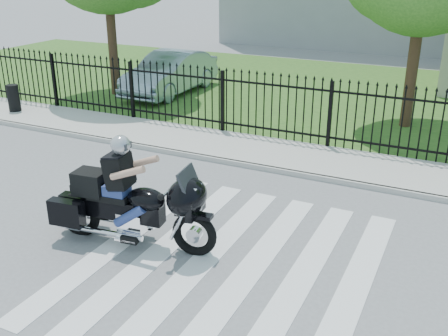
% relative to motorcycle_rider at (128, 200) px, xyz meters
% --- Properties ---
extents(ground, '(120.00, 120.00, 0.00)m').
position_rel_motorcycle_rider_xyz_m(ground, '(1.82, 0.09, -0.82)').
color(ground, slate).
rests_on(ground, ground).
extents(crosswalk, '(5.00, 5.50, 0.01)m').
position_rel_motorcycle_rider_xyz_m(crosswalk, '(1.82, 0.09, -0.81)').
color(crosswalk, silver).
rests_on(crosswalk, ground).
extents(sidewalk, '(40.00, 2.00, 0.12)m').
position_rel_motorcycle_rider_xyz_m(sidewalk, '(1.82, 5.09, -0.76)').
color(sidewalk, '#ADAAA3').
rests_on(sidewalk, ground).
extents(curb, '(40.00, 0.12, 0.12)m').
position_rel_motorcycle_rider_xyz_m(curb, '(1.82, 4.09, -0.76)').
color(curb, '#ADAAA3').
rests_on(curb, ground).
extents(grass_strip, '(40.00, 12.00, 0.02)m').
position_rel_motorcycle_rider_xyz_m(grass_strip, '(1.82, 12.09, -0.81)').
color(grass_strip, '#29521C').
rests_on(grass_strip, ground).
extents(iron_fence, '(26.00, 0.04, 1.80)m').
position_rel_motorcycle_rider_xyz_m(iron_fence, '(1.82, 6.09, 0.08)').
color(iron_fence, black).
rests_on(iron_fence, ground).
extents(motorcycle_rider, '(3.02, 1.16, 2.00)m').
position_rel_motorcycle_rider_xyz_m(motorcycle_rider, '(0.00, 0.00, 0.00)').
color(motorcycle_rider, black).
rests_on(motorcycle_rider, ground).
extents(parked_car, '(1.62, 4.48, 1.47)m').
position_rel_motorcycle_rider_xyz_m(parked_car, '(-4.93, 9.53, -0.06)').
color(parked_car, '#8EA4B3').
rests_on(parked_car, grass_strip).
extents(litter_bin, '(0.37, 0.37, 0.83)m').
position_rel_motorcycle_rider_xyz_m(litter_bin, '(-7.93, 5.05, -0.28)').
color(litter_bin, black).
rests_on(litter_bin, sidewalk).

